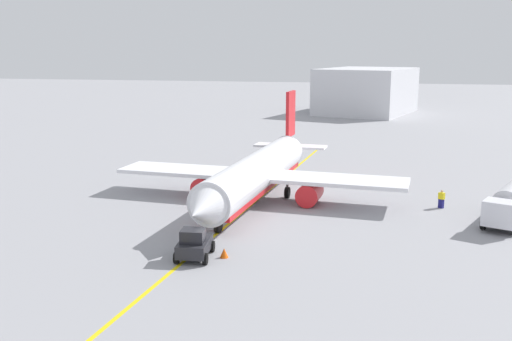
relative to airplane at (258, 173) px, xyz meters
The scene contains 8 objects.
ground_plane 2.66m from the airplane, ahead, with size 400.00×400.00×0.00m, color #939399.
airplane is the anchor object (origin of this frame).
fuel_tanker 22.65m from the airplane, 83.63° to the left, with size 10.50×6.25×3.15m.
pushback_tug 16.87m from the airplane, ahead, with size 3.79×2.64×2.20m.
refueling_worker 17.25m from the airplane, 92.20° to the left, with size 0.60×0.63×1.71m.
safety_cone_nose 16.45m from the airplane, ahead, with size 0.61×0.61×0.68m, color #F2590F.
distant_hangar 81.76m from the airplane, behind, with size 27.60×23.39×9.98m.
taxi_line_marking 2.66m from the airplane, ahead, with size 61.89×0.30×0.01m, color yellow.
Camera 1 is at (53.71, 11.72, 14.44)m, focal length 41.41 mm.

